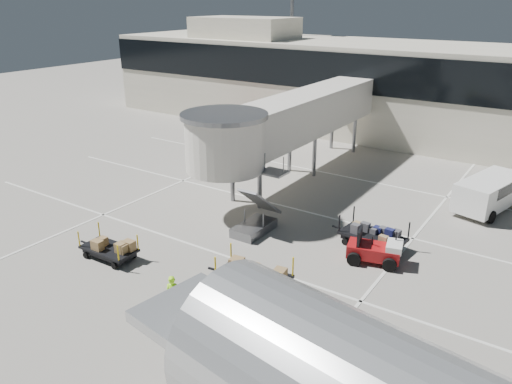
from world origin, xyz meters
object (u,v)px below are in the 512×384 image
at_px(ground_worker, 173,295).
at_px(belt_loader, 239,129).
at_px(minivan, 491,190).
at_px(suitcase_cart, 373,236).
at_px(baggage_tug, 375,251).
at_px(box_cart_near, 255,277).
at_px(box_cart_far, 111,249).

xyz_separation_m(ground_worker, belt_loader, (-13.53, 23.40, -0.04)).
relative_size(ground_worker, minivan, 0.29).
distance_m(suitcase_cart, belt_loader, 22.50).
relative_size(suitcase_cart, ground_worker, 2.47).
relative_size(baggage_tug, minivan, 0.49).
xyz_separation_m(suitcase_cart, belt_loader, (-18.03, 13.46, 0.24)).
distance_m(baggage_tug, belt_loader, 23.98).
relative_size(box_cart_near, ground_worker, 2.42).
relative_size(suitcase_cart, belt_loader, 0.94).
distance_m(box_cart_far, ground_worker, 5.86).
distance_m(baggage_tug, ground_worker, 9.90).
bearing_deg(minivan, box_cart_near, -99.30).
bearing_deg(baggage_tug, suitcase_cart, 100.29).
xyz_separation_m(baggage_tug, box_cart_near, (-3.45, -5.15, 0.00)).
distance_m(baggage_tug, box_cart_near, 6.20).
bearing_deg(box_cart_far, minivan, 48.17).
bearing_deg(box_cart_near, minivan, 57.97).
height_order(baggage_tug, box_cart_far, baggage_tug).
relative_size(minivan, belt_loader, 1.29).
relative_size(ground_worker, belt_loader, 0.38).
height_order(suitcase_cart, belt_loader, belt_loader).
bearing_deg(minivan, baggage_tug, -93.51).
bearing_deg(suitcase_cart, ground_worker, -107.86).
xyz_separation_m(suitcase_cart, minivan, (3.96, 8.41, 0.64)).
bearing_deg(suitcase_cart, minivan, 71.32).
xyz_separation_m(box_cart_far, minivan, (14.07, 16.68, 0.68)).
height_order(box_cart_far, belt_loader, belt_loader).
xyz_separation_m(box_cart_near, belt_loader, (-15.28, 20.13, 0.18)).
bearing_deg(minivan, suitcase_cart, -100.52).
bearing_deg(ground_worker, box_cart_near, 29.89).
height_order(box_cart_far, minivan, minivan).
relative_size(box_cart_near, minivan, 0.71).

